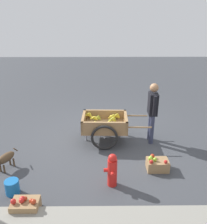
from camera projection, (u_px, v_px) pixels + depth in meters
The scene contains 8 objects.
ground_plane at pixel (103, 138), 6.35m from camera, with size 24.00×24.00×0.00m, color #3D3F44.
fruit_cart at pixel (105, 125), 6.04m from camera, with size 1.67×0.96×0.70m.
vendor_person at pixel (153, 108), 5.84m from camera, with size 0.21×0.56×1.51m.
dog at pixel (4, 159), 4.96m from camera, with size 0.36×0.62×0.40m.
fire_hydrant at pixel (112, 170), 4.50m from camera, with size 0.25×0.25×0.67m.
plastic_bucket at pixel (12, 187), 4.36m from camera, with size 0.25×0.25×0.27m, color #1966B2.
apple_crate at pixel (157, 164), 5.03m from camera, with size 0.44×0.32×0.31m.
mixed_fruit_crate at pixel (26, 206), 3.95m from camera, with size 0.44×0.32×0.31m.
Camera 1 is at (0.04, 5.60, 3.06)m, focal length 39.03 mm.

